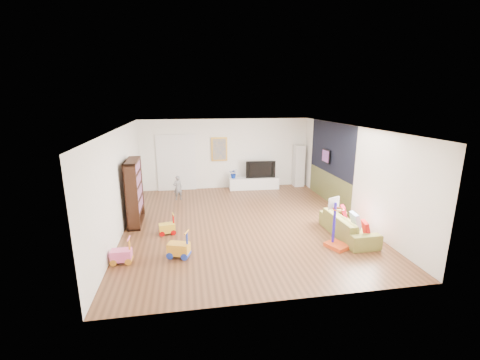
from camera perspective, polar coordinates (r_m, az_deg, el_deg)
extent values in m
cube|color=brown|center=(9.31, 0.42, -7.48)|extent=(6.50, 7.50, 0.00)
cube|color=white|center=(8.67, 0.45, 9.31)|extent=(6.50, 7.50, 0.00)
cube|color=white|center=(12.53, -2.57, 4.64)|extent=(6.50, 0.00, 2.70)
cube|color=silver|center=(5.42, 7.44, -8.73)|extent=(6.50, 0.00, 2.70)
cube|color=beige|center=(8.94, -20.56, -0.25)|extent=(0.00, 7.50, 2.70)
cube|color=white|center=(9.97, 19.15, 1.33)|extent=(0.00, 7.50, 2.70)
cube|color=black|center=(11.10, 15.87, 5.47)|extent=(0.01, 3.20, 1.70)
cube|color=brown|center=(11.38, 15.41, -1.26)|extent=(0.01, 3.20, 1.00)
cube|color=white|center=(12.46, -11.25, 2.92)|extent=(1.45, 0.06, 2.10)
cube|color=gold|center=(12.43, -3.71, 5.49)|extent=(0.62, 0.06, 0.92)
cube|color=#7F3F8C|center=(11.30, 15.04, 4.13)|extent=(0.04, 0.56, 0.46)
cube|color=white|center=(12.60, 2.48, -0.54)|extent=(1.94, 0.54, 0.45)
cube|color=silver|center=(13.07, 10.39, 2.48)|extent=(0.39, 0.39, 1.65)
cube|color=black|center=(9.43, -18.26, -2.07)|extent=(0.35, 1.26, 1.83)
imported|color=olive|center=(8.77, 18.65, -7.74)|extent=(0.78, 1.90, 0.55)
cube|color=#D24419|center=(7.93, 17.16, -7.43)|extent=(0.59, 0.64, 1.22)
cube|color=gold|center=(8.64, -12.87, -7.72)|extent=(0.44, 0.31, 0.54)
cube|color=gold|center=(7.39, -10.88, -11.15)|extent=(0.54, 0.43, 0.63)
cube|color=pink|center=(7.49, -20.42, -11.72)|extent=(0.44, 0.28, 0.57)
imported|color=slate|center=(11.36, -11.01, -1.37)|extent=(0.37, 0.31, 0.87)
imported|color=black|center=(12.53, 3.61, 1.98)|extent=(1.16, 0.23, 0.66)
imported|color=#0A2793|center=(12.39, -1.12, 1.17)|extent=(0.40, 0.37, 0.37)
cube|color=red|center=(8.33, 21.46, -8.01)|extent=(0.17, 0.36, 0.35)
cube|color=white|center=(8.76, 19.80, -6.74)|extent=(0.13, 0.39, 0.38)
cube|color=#B30F23|center=(9.25, 17.99, -5.49)|extent=(0.19, 0.36, 0.35)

